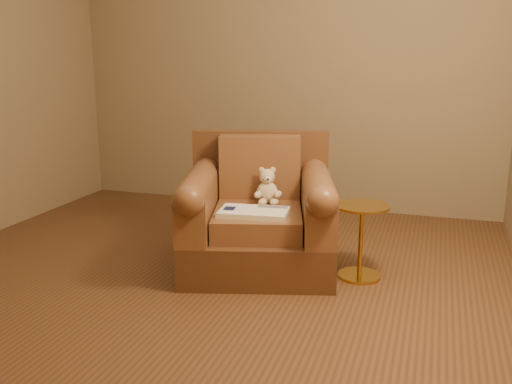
% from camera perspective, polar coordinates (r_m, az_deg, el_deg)
% --- Properties ---
extents(floor, '(4.00, 4.00, 0.00)m').
position_cam_1_polar(floor, '(3.74, -5.68, -8.72)').
color(floor, brown).
rests_on(floor, ground).
extents(room, '(4.02, 4.02, 2.71)m').
position_cam_1_polar(room, '(3.48, -6.37, 18.44)').
color(room, '#836F51').
rests_on(room, ground).
extents(armchair, '(1.19, 1.16, 0.88)m').
position_cam_1_polar(armchair, '(3.87, 0.25, -2.53)').
color(armchair, '#53311B').
rests_on(armchair, floor).
extents(teddy_bear, '(0.18, 0.21, 0.25)m').
position_cam_1_polar(teddy_bear, '(3.90, 1.15, 0.26)').
color(teddy_bear, beige).
rests_on(teddy_bear, armchair).
extents(guidebook, '(0.46, 0.31, 0.04)m').
position_cam_1_polar(guidebook, '(3.63, -0.26, -2.03)').
color(guidebook, beige).
rests_on(guidebook, armchair).
extents(side_table, '(0.35, 0.35, 0.49)m').
position_cam_1_polar(side_table, '(3.73, 10.44, -4.63)').
color(side_table, gold).
rests_on(side_table, floor).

